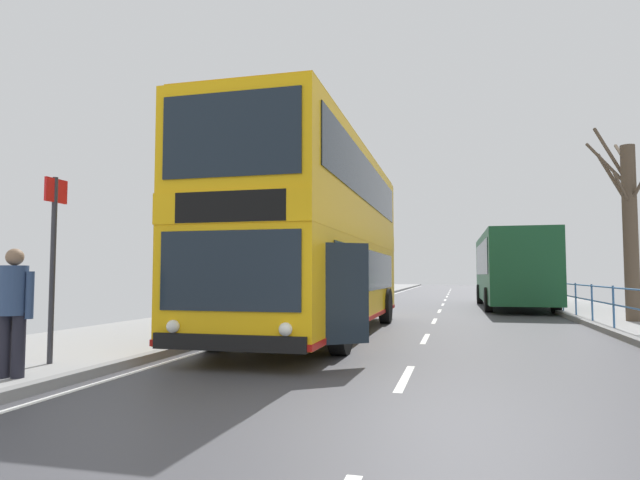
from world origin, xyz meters
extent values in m
cube|color=#414146|center=(0.00, 0.00, -0.03)|extent=(8.40, 140.00, 0.06)
cube|color=silver|center=(0.00, 2.60, 0.00)|extent=(0.12, 2.00, 0.00)
cube|color=silver|center=(0.00, 7.40, 0.00)|extent=(0.12, 2.00, 0.00)
cube|color=silver|center=(0.00, 12.20, 0.00)|extent=(0.12, 2.00, 0.00)
cube|color=silver|center=(0.00, 17.00, 0.00)|extent=(0.12, 2.00, 0.00)
cube|color=silver|center=(0.00, 21.80, 0.00)|extent=(0.12, 2.00, 0.00)
cube|color=silver|center=(0.00, 26.60, 0.00)|extent=(0.12, 2.00, 0.00)
cube|color=silver|center=(0.00, 31.40, 0.00)|extent=(0.12, 2.00, 0.00)
cube|color=silver|center=(0.00, 36.20, 0.00)|extent=(0.12, 2.00, 0.00)
cube|color=silver|center=(0.00, 41.00, 0.00)|extent=(0.12, 2.00, 0.00)
cube|color=silver|center=(0.00, 45.80, 0.00)|extent=(0.12, 2.00, 0.00)
cube|color=silver|center=(0.00, 50.60, 0.00)|extent=(0.12, 2.00, 0.00)
cube|color=silver|center=(-3.95, 0.00, 0.00)|extent=(0.12, 133.00, 0.00)
cube|color=gray|center=(-4.30, 0.00, 0.07)|extent=(0.20, 140.00, 0.14)
cube|color=#F4B20F|center=(-2.57, 7.59, 1.29)|extent=(2.60, 10.63, 1.87)
cube|color=#F4B20F|center=(-2.57, 7.59, 2.47)|extent=(2.61, 10.68, 0.49)
cube|color=#F4B20F|center=(-2.57, 7.59, 3.57)|extent=(2.60, 10.63, 1.71)
cube|color=#D0970D|center=(-2.57, 7.59, 4.46)|extent=(2.52, 10.31, 0.08)
cube|color=#19232D|center=(-2.55, 2.27, 1.51)|extent=(2.24, 0.04, 1.20)
cube|color=black|center=(-2.55, 2.27, 2.47)|extent=(1.78, 0.04, 0.47)
cube|color=#19232D|center=(-2.55, 2.27, 3.57)|extent=(2.24, 0.04, 1.30)
cube|color=black|center=(-2.55, 2.26, 0.45)|extent=(2.42, 0.09, 0.24)
cube|color=#B2140F|center=(-2.57, 7.59, 0.41)|extent=(2.62, 10.68, 0.10)
cube|color=#19232D|center=(-1.29, 7.87, 1.55)|extent=(0.06, 8.28, 0.97)
cube|color=#19232D|center=(-1.29, 7.60, 3.65)|extent=(0.07, 9.56, 1.03)
cube|color=#19232D|center=(-3.86, 7.85, 1.55)|extent=(0.06, 8.28, 0.97)
cube|color=#19232D|center=(-3.86, 7.59, 3.65)|extent=(0.07, 9.56, 1.03)
sphere|color=white|center=(-1.66, 2.26, 0.67)|extent=(0.20, 0.20, 0.20)
sphere|color=white|center=(-3.44, 2.25, 0.67)|extent=(0.20, 0.20, 0.20)
cube|color=#19232D|center=(-1.00, 3.34, 1.16)|extent=(0.68, 0.49, 1.61)
cube|color=black|center=(-1.34, 3.64, 1.16)|extent=(0.10, 0.90, 1.61)
cylinder|color=black|center=(-1.34, 4.49, 0.52)|extent=(0.31, 1.04, 1.04)
cylinder|color=black|center=(-3.78, 4.48, 0.52)|extent=(0.31, 1.04, 1.04)
cylinder|color=black|center=(-1.37, 11.01, 0.52)|extent=(0.31, 1.04, 1.04)
cylinder|color=black|center=(-3.81, 11.00, 0.52)|extent=(0.31, 1.04, 1.04)
cube|color=#19512D|center=(3.03, 20.01, 1.75)|extent=(2.65, 10.17, 2.86)
cube|color=#19232D|center=(1.75, 19.99, 2.15)|extent=(0.12, 8.62, 1.37)
cube|color=#19232D|center=(4.31, 20.02, 2.15)|extent=(0.12, 8.62, 1.37)
cube|color=#19232D|center=(2.97, 25.10, 2.04)|extent=(2.18, 0.06, 1.72)
cylinder|color=black|center=(1.78, 23.07, 0.48)|extent=(0.29, 0.96, 0.96)
cylinder|color=black|center=(4.21, 23.10, 0.48)|extent=(0.29, 0.96, 0.96)
cylinder|color=black|center=(1.86, 16.72, 0.48)|extent=(0.29, 0.96, 0.96)
cylinder|color=black|center=(4.29, 16.75, 0.48)|extent=(0.29, 0.96, 0.96)
cylinder|color=#386BA8|center=(4.45, 9.61, 0.66)|extent=(0.05, 0.05, 1.04)
cylinder|color=#386BA8|center=(4.45, 11.81, 0.66)|extent=(0.05, 0.05, 1.04)
cylinder|color=#386BA8|center=(4.45, 14.02, 0.66)|extent=(0.05, 0.05, 1.04)
cylinder|color=#386BA8|center=(4.45, 16.22, 0.66)|extent=(0.05, 0.05, 1.04)
cylinder|color=#386BA8|center=(4.45, 18.43, 0.66)|extent=(0.05, 0.05, 1.04)
cylinder|color=#386BA8|center=(4.45, 20.63, 0.66)|extent=(0.05, 0.05, 1.04)
cylinder|color=#386BA8|center=(4.45, 22.84, 0.66)|extent=(0.05, 0.05, 1.04)
cylinder|color=#386BA8|center=(4.45, 25.05, 0.66)|extent=(0.05, 0.05, 1.04)
cylinder|color=#386BA8|center=(4.45, 12.91, 1.13)|extent=(0.04, 24.26, 0.04)
cylinder|color=#386BA8|center=(4.45, 12.91, 0.71)|extent=(0.04, 24.26, 0.04)
cylinder|color=black|center=(-4.89, 0.60, 0.56)|extent=(0.18, 0.18, 0.83)
cylinder|color=black|center=(-4.70, 0.63, 0.56)|extent=(0.18, 0.18, 0.83)
cylinder|color=navy|center=(-4.79, 0.61, 1.25)|extent=(0.39, 0.39, 0.64)
cylinder|color=navy|center=(-4.58, 0.65, 1.19)|extent=(0.12, 0.12, 0.61)
sphere|color=#84664C|center=(-4.79, 0.61, 1.68)|extent=(0.25, 0.25, 0.22)
cylinder|color=#2D2D33|center=(-5.11, 1.66, 1.53)|extent=(0.08, 0.08, 2.78)
cube|color=red|center=(-5.11, 1.68, 2.72)|extent=(0.04, 0.44, 0.36)
cylinder|color=brown|center=(5.54, 11.92, 2.66)|extent=(0.39, 0.39, 5.04)
cylinder|color=brown|center=(5.28, 12.46, 4.29)|extent=(0.66, 1.20, 1.81)
cylinder|color=brown|center=(5.21, 12.33, 4.99)|extent=(0.80, 0.93, 1.92)
cylinder|color=brown|center=(5.62, 12.82, 5.09)|extent=(0.27, 1.85, 1.06)
cylinder|color=brown|center=(5.23, 11.46, 3.85)|extent=(0.70, 1.01, 0.83)
cylinder|color=brown|center=(5.07, 12.22, 4.70)|extent=(1.05, 0.71, 1.50)
camera|label=1|loc=(0.75, -5.13, 1.45)|focal=30.23mm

